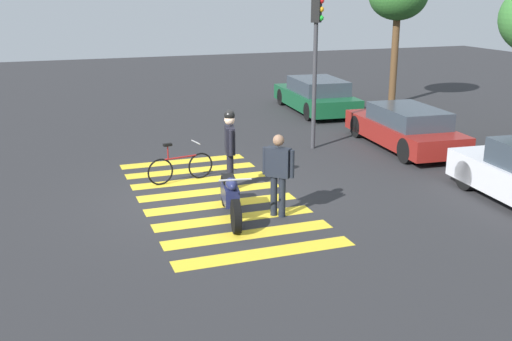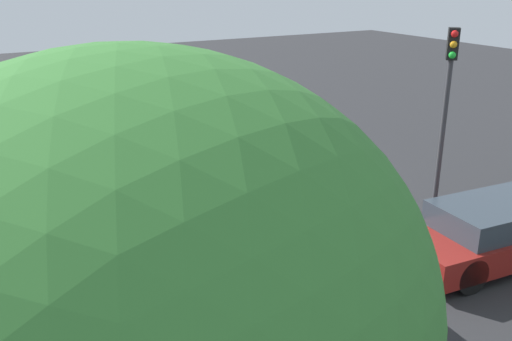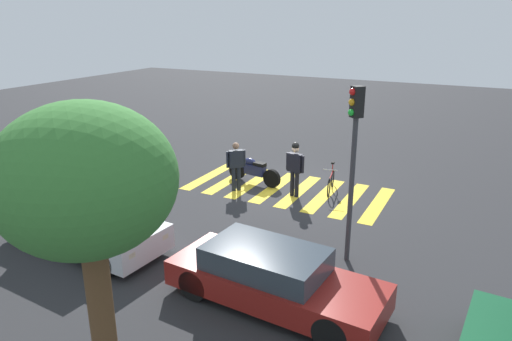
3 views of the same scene
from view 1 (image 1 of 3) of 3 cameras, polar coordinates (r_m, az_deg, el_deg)
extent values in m
plane|color=#2B2B2D|center=(13.54, -3.80, -2.57)|extent=(60.00, 60.00, 0.00)
cylinder|color=black|center=(11.51, -1.88, -4.32)|extent=(0.67, 0.25, 0.66)
cylinder|color=black|center=(12.95, -2.87, -1.91)|extent=(0.67, 0.25, 0.66)
cube|color=#1E234C|center=(12.21, -2.45, -2.17)|extent=(0.84, 0.41, 0.36)
ellipsoid|color=#1E234C|center=(11.91, -2.31, -1.29)|extent=(0.51, 0.32, 0.24)
cube|color=black|center=(12.33, -2.59, -0.82)|extent=(0.47, 0.31, 0.12)
cylinder|color=#A5A5AD|center=(11.35, -1.97, -0.88)|extent=(0.14, 0.62, 0.04)
torus|color=black|center=(14.87, -5.23, 0.46)|extent=(0.16, 0.64, 0.64)
torus|color=black|center=(14.47, -8.95, -0.13)|extent=(0.16, 0.64, 0.64)
cylinder|color=maroon|center=(14.59, -7.10, 1.23)|extent=(0.19, 0.81, 0.04)
cylinder|color=maroon|center=(14.42, -8.26, 1.71)|extent=(0.04, 0.04, 0.34)
cube|color=black|center=(14.38, -8.29, 2.40)|extent=(0.14, 0.22, 0.06)
cylinder|color=#99999E|center=(14.67, -5.66, 2.66)|extent=(0.46, 0.12, 0.03)
cylinder|color=black|center=(14.07, -2.47, 0.05)|extent=(0.14, 0.14, 0.87)
cylinder|color=black|center=(13.89, -2.40, -0.16)|extent=(0.14, 0.14, 0.87)
cube|color=black|center=(13.79, -2.47, 2.89)|extent=(0.54, 0.30, 0.61)
sphere|color=beige|center=(13.69, -2.50, 4.77)|extent=(0.23, 0.23, 0.23)
cylinder|color=black|center=(14.08, -2.58, 3.18)|extent=(0.09, 0.09, 0.58)
cylinder|color=black|center=(13.49, -2.36, 2.59)|extent=(0.09, 0.09, 0.58)
sphere|color=black|center=(13.66, -2.50, 5.21)|extent=(0.25, 0.25, 0.25)
cylinder|color=#1E232D|center=(12.28, 2.46, -2.50)|extent=(0.14, 0.14, 0.84)
cylinder|color=#1E232D|center=(12.35, 1.69, -2.38)|extent=(0.14, 0.14, 0.84)
cube|color=#1E232D|center=(12.10, 2.11, 0.77)|extent=(0.49, 0.49, 0.59)
sphere|color=#8C664C|center=(11.99, 2.13, 2.85)|extent=(0.23, 0.23, 0.23)
cylinder|color=#1E232D|center=(12.00, 3.40, 0.61)|extent=(0.09, 0.09, 0.57)
cylinder|color=#1E232D|center=(12.22, 0.83, 0.93)|extent=(0.09, 0.09, 0.57)
cube|color=yellow|center=(16.46, -6.84, 0.85)|extent=(0.45, 3.32, 0.01)
cube|color=yellow|center=(15.61, -6.09, 0.01)|extent=(0.45, 3.32, 0.01)
cube|color=yellow|center=(14.78, -5.25, -0.93)|extent=(0.45, 3.32, 0.01)
cube|color=yellow|center=(13.95, -4.32, -1.98)|extent=(0.45, 3.32, 0.01)
cube|color=yellow|center=(13.13, -3.26, -3.16)|extent=(0.45, 3.32, 0.01)
cube|color=yellow|center=(12.32, -2.06, -4.49)|extent=(0.45, 3.32, 0.01)
cube|color=yellow|center=(11.53, -0.69, -6.01)|extent=(0.45, 3.32, 0.01)
cube|color=yellow|center=(10.75, 0.89, -7.74)|extent=(0.45, 3.32, 0.01)
cylinder|color=black|center=(24.50, 2.46, 6.91)|extent=(0.67, 0.27, 0.65)
cylinder|color=black|center=(25.04, 6.06, 7.05)|extent=(0.67, 0.27, 0.65)
cylinder|color=black|center=(21.56, 5.02, 5.53)|extent=(0.67, 0.27, 0.65)
cylinder|color=black|center=(22.17, 9.02, 5.70)|extent=(0.67, 0.27, 0.65)
cube|color=#14512D|center=(23.27, 5.59, 6.68)|extent=(4.78, 2.21, 0.57)
cube|color=#333D47|center=(22.97, 5.83, 7.91)|extent=(2.63, 1.82, 0.51)
cube|color=#F2EDCC|center=(25.19, 2.46, 7.69)|extent=(0.10, 0.21, 0.12)
cube|color=#F2EDCC|center=(25.58, 5.03, 7.78)|extent=(0.10, 0.21, 0.12)
cylinder|color=black|center=(19.26, 9.52, 4.09)|extent=(0.70, 0.27, 0.69)
cylinder|color=black|center=(19.91, 13.35, 4.28)|extent=(0.70, 0.27, 0.69)
cylinder|color=black|center=(16.59, 13.94, 1.82)|extent=(0.70, 0.27, 0.69)
cylinder|color=black|center=(17.34, 18.16, 2.10)|extent=(0.70, 0.27, 0.69)
cube|color=maroon|center=(18.22, 13.64, 3.53)|extent=(4.65, 2.02, 0.55)
cube|color=#333D47|center=(17.92, 14.10, 4.99)|extent=(2.56, 1.66, 0.49)
cube|color=#F2EDCC|center=(19.91, 9.24, 5.12)|extent=(0.10, 0.21, 0.12)
cube|color=#F2EDCC|center=(20.37, 12.00, 5.23)|extent=(0.10, 0.21, 0.12)
cylinder|color=black|center=(14.78, 19.18, -0.42)|extent=(0.70, 0.27, 0.69)
cube|color=#F2EDCC|center=(15.35, 18.53, 1.25)|extent=(0.10, 0.21, 0.12)
cube|color=#F2EDCC|center=(15.99, 21.86, 1.50)|extent=(0.10, 0.21, 0.12)
cylinder|color=#38383D|center=(17.44, 5.49, 7.78)|extent=(0.12, 0.12, 3.57)
cube|color=black|center=(17.25, 5.69, 14.81)|extent=(0.34, 0.34, 0.70)
sphere|color=red|center=(17.21, 6.15, 15.56)|extent=(0.16, 0.16, 0.16)
sphere|color=orange|center=(17.21, 6.12, 14.79)|extent=(0.16, 0.16, 0.16)
sphere|color=green|center=(17.22, 6.10, 14.03)|extent=(0.16, 0.16, 0.16)
cylinder|color=brown|center=(25.12, 12.82, 9.93)|extent=(0.28, 0.28, 3.40)
camera|label=2|loc=(17.20, 53.22, 13.67)|focal=39.30mm
camera|label=3|loc=(25.42, 25.52, 18.01)|focal=33.04mm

